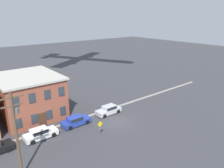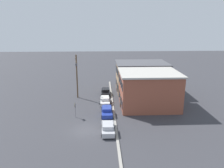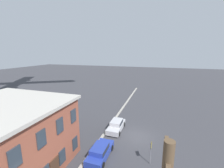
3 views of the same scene
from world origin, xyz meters
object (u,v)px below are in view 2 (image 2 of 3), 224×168
object	(u,v)px
car_blue	(107,111)
caution_sign	(75,108)
car_silver	(108,128)
car_black	(106,92)
car_white	(105,100)
utility_pole	(77,74)

from	to	relation	value
car_blue	caution_sign	world-z (taller)	caution_sign
car_blue	car_silver	xyz separation A→B (m)	(6.35, 0.02, 0.00)
car_black	car_blue	size ratio (longest dim) A/B	1.00
car_black	car_white	size ratio (longest dim) A/B	1.00
car_white	car_blue	world-z (taller)	same
car_blue	caution_sign	size ratio (longest dim) A/B	1.67
car_black	car_white	distance (m)	5.80
car_blue	car_silver	size ratio (longest dim) A/B	1.00
car_blue	caution_sign	distance (m)	5.46
car_silver	car_black	bearing A→B (deg)	-179.74
car_blue	caution_sign	xyz separation A→B (m)	(0.72, -5.32, 1.01)
car_white	utility_pole	xyz separation A→B (m)	(-4.21, -5.84, 4.45)
car_black	car_silver	xyz separation A→B (m)	(17.70, 0.08, 0.00)
utility_pole	car_silver	bearing A→B (deg)	20.74
utility_pole	car_black	bearing A→B (deg)	104.77
car_white	car_silver	xyz separation A→B (m)	(11.90, 0.26, 0.00)
car_blue	car_silver	distance (m)	6.35
utility_pole	car_white	bearing A→B (deg)	54.22
car_black	caution_sign	xyz separation A→B (m)	(12.07, -5.26, 1.01)
car_black	utility_pole	xyz separation A→B (m)	(1.59, -6.02, 4.45)
car_white	car_silver	world-z (taller)	same
utility_pole	caution_sign	bearing A→B (deg)	4.13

